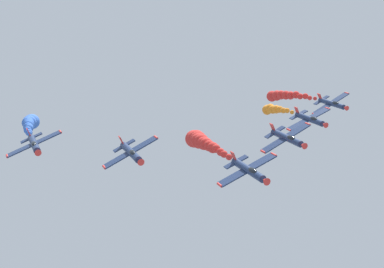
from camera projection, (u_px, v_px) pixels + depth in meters
The scene contains 10 objects.
airplane_lead at pixel (249, 170), 82.07m from camera, with size 8.94×10.35×4.06m.
smoke_trail_lead at pixel (199, 140), 106.08m from camera, with size 5.78×26.22×5.53m.
airplane_left_inner at pixel (287, 138), 96.17m from camera, with size 8.76×10.35×4.49m.
airplane_right_inner at pixel (131, 152), 88.78m from camera, with size 8.79×10.35×4.42m.
airplane_left_outer at pixel (310, 119), 111.58m from camera, with size 8.96×10.35×4.03m.
smoke_trail_left_outer at pixel (273, 109), 126.81m from camera, with size 2.79×14.02×3.63m.
airplane_right_outer at pixel (34, 144), 93.38m from camera, with size 9.06×10.35×3.74m.
smoke_trail_right_outer at pixel (30, 123), 115.44m from camera, with size 4.68×23.65×4.70m.
airplane_trailing at pixel (332, 103), 128.00m from camera, with size 8.69×10.35×4.64m.
smoke_trail_trailing at pixel (282, 96), 145.92m from camera, with size 3.81×18.94×4.26m.
Camera 1 is at (34.64, 91.11, 147.22)m, focal length 54.26 mm.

